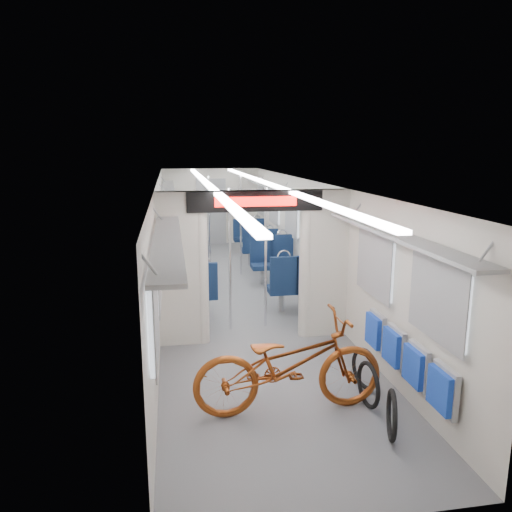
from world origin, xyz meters
The scene contains 14 objects.
carriage centered at (0.00, -0.27, 1.50)m, with size 12.00×12.02×2.31m.
bicycle centered at (0.01, -4.23, 0.56)m, with size 0.75×2.15×1.13m, color #8D3E14.
flip_bench centered at (1.35, -4.28, 0.58)m, with size 0.12×2.07×0.48m.
bike_hoop_a centered at (0.91, -4.96, 0.24)m, with size 0.53×0.53×0.05m, color black.
bike_hoop_b centered at (0.93, -4.30, 0.25)m, with size 0.54×0.54×0.05m, color black.
bike_hoop_c centered at (1.06, -3.87, 0.24)m, with size 0.52×0.52×0.05m, color black.
seat_bay_near_left centered at (-0.93, 0.03, 0.55)m, with size 0.93×2.14×1.12m.
seat_bay_near_right centered at (0.93, 0.17, 0.57)m, with size 0.96×2.30×1.17m.
seat_bay_far_left centered at (-0.93, 3.17, 0.54)m, with size 0.90×2.03×1.09m.
seat_bay_far_right centered at (0.93, 3.61, 0.52)m, with size 0.88×1.93×1.06m.
stanchion_near_left centered at (-0.32, -1.53, 1.15)m, with size 0.04×0.04×2.30m, color silver.
stanchion_near_right centered at (0.27, -1.48, 1.15)m, with size 0.04×0.04×2.30m, color silver.
stanchion_far_left centered at (-0.37, 1.85, 1.15)m, with size 0.04×0.04×2.30m, color silver.
stanchion_far_right centered at (0.35, 2.01, 1.15)m, with size 0.04×0.04×2.30m, color silver.
Camera 1 is at (-1.22, -9.24, 2.91)m, focal length 35.00 mm.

